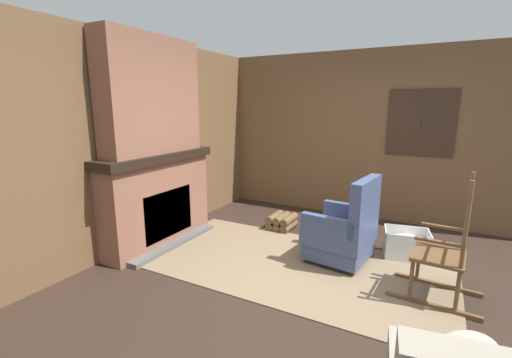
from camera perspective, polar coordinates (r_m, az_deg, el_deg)
The scene contains 13 objects.
ground_plane at distance 3.81m, azimuth 10.50°, elevation -16.39°, with size 14.00×14.00×0.00m, color #2D2119.
wood_panel_wall_left at distance 4.69m, azimuth -18.41°, elevation 5.68°, with size 0.06×5.40×2.65m.
wood_panel_wall_back at distance 5.73m, azimuth 18.80°, elevation 6.82°, with size 5.40×0.09×2.65m.
fireplace_hearth at distance 4.67m, azimuth -15.91°, elevation -3.24°, with size 0.57×1.74×1.21m.
chimney_breast at distance 4.52m, azimuth -17.03°, elevation 13.11°, with size 0.32×1.45×1.42m.
area_rug at distance 4.10m, azimuth 5.90°, elevation -13.94°, with size 3.44×1.79×0.01m.
armchair at distance 4.15m, azimuth 14.38°, elevation -8.61°, with size 0.77×0.78×1.03m.
rocking_chair at distance 3.71m, azimuth 28.75°, elevation -11.39°, with size 0.84×0.56×1.21m.
firewood_stack at distance 5.15m, azimuth 4.31°, elevation -7.10°, with size 0.37×0.41×0.22m.
laundry_basket at distance 4.58m, azimuth 23.75°, elevation -9.85°, with size 0.57×0.46×0.34m.
oil_lamp_vase at distance 4.23m, azimuth -21.66°, elevation 4.73°, with size 0.11×0.11×0.31m.
storage_case at distance 4.91m, azimuth -13.07°, elevation 5.74°, with size 0.16×0.22×0.14m.
decorative_plate_on_mantel at distance 4.56m, azimuth -17.40°, elevation 5.87°, with size 0.07×0.28×0.28m.
Camera 1 is at (0.97, -3.20, 1.81)m, focal length 24.00 mm.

